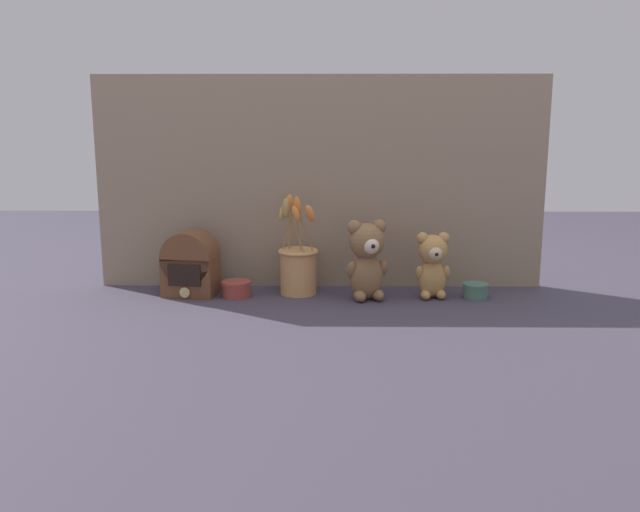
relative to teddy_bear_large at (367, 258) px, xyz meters
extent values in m
plane|color=#3D3847|center=(-0.14, 0.00, -0.13)|extent=(4.00, 4.00, 0.00)
cube|color=gray|center=(-0.14, 0.17, 0.21)|extent=(1.46, 0.02, 0.69)
ellipsoid|color=olive|center=(0.00, 0.00, -0.06)|extent=(0.12, 0.11, 0.14)
sphere|color=olive|center=(0.00, 0.00, 0.05)|extent=(0.11, 0.11, 0.11)
sphere|color=beige|center=(0.01, -0.04, 0.05)|extent=(0.05, 0.05, 0.05)
sphere|color=black|center=(0.01, -0.06, 0.05)|extent=(0.01, 0.01, 0.01)
sphere|color=olive|center=(0.04, 0.01, 0.10)|extent=(0.04, 0.04, 0.04)
sphere|color=olive|center=(-0.04, -0.01, 0.10)|extent=(0.04, 0.04, 0.04)
ellipsoid|color=olive|center=(0.05, 0.01, -0.03)|extent=(0.04, 0.06, 0.06)
ellipsoid|color=olive|center=(-0.05, -0.02, -0.03)|extent=(0.04, 0.06, 0.06)
ellipsoid|color=olive|center=(0.03, -0.02, -0.11)|extent=(0.05, 0.06, 0.04)
ellipsoid|color=olive|center=(-0.02, -0.03, -0.11)|extent=(0.05, 0.06, 0.04)
ellipsoid|color=tan|center=(0.21, 0.02, -0.07)|extent=(0.09, 0.08, 0.12)
sphere|color=tan|center=(0.21, 0.02, 0.02)|extent=(0.09, 0.09, 0.09)
sphere|color=#D1B289|center=(0.21, -0.01, 0.02)|extent=(0.04, 0.04, 0.04)
sphere|color=black|center=(0.21, -0.03, 0.02)|extent=(0.01, 0.01, 0.01)
sphere|color=tan|center=(0.24, 0.02, 0.06)|extent=(0.04, 0.04, 0.04)
sphere|color=tan|center=(0.17, 0.02, 0.06)|extent=(0.04, 0.04, 0.04)
ellipsoid|color=tan|center=(0.25, 0.02, -0.05)|extent=(0.03, 0.04, 0.05)
ellipsoid|color=tan|center=(0.16, 0.01, -0.05)|extent=(0.03, 0.04, 0.05)
ellipsoid|color=tan|center=(0.23, 0.00, -0.11)|extent=(0.03, 0.05, 0.03)
ellipsoid|color=tan|center=(0.18, -0.01, -0.11)|extent=(0.03, 0.05, 0.03)
cylinder|color=tan|center=(-0.21, 0.06, -0.06)|extent=(0.11, 0.11, 0.14)
torus|color=tan|center=(-0.21, 0.06, 0.01)|extent=(0.13, 0.13, 0.01)
cylinder|color=#9E7542|center=(-0.24, 0.06, 0.08)|extent=(0.01, 0.02, 0.13)
ellipsoid|color=tan|center=(-0.25, 0.06, 0.15)|extent=(0.03, 0.03, 0.06)
cylinder|color=#9E7542|center=(-0.22, 0.02, 0.08)|extent=(0.05, 0.01, 0.12)
ellipsoid|color=orange|center=(-0.22, -0.01, 0.14)|extent=(0.04, 0.02, 0.05)
cylinder|color=#9E7542|center=(-0.24, 0.08, 0.09)|extent=(0.02, 0.02, 0.14)
ellipsoid|color=orange|center=(-0.24, 0.09, 0.16)|extent=(0.04, 0.04, 0.06)
cylinder|color=#9E7542|center=(-0.25, 0.09, 0.07)|extent=(0.03, 0.04, 0.11)
ellipsoid|color=tan|center=(-0.27, 0.10, 0.12)|extent=(0.04, 0.04, 0.05)
cylinder|color=#9E7542|center=(-0.19, 0.02, 0.08)|extent=(0.05, 0.03, 0.12)
ellipsoid|color=orange|center=(-0.17, 0.00, 0.14)|extent=(0.05, 0.04, 0.06)
cylinder|color=#9E7542|center=(-0.21, 0.03, 0.09)|extent=(0.02, 0.00, 0.14)
ellipsoid|color=orange|center=(-0.21, 0.02, 0.16)|extent=(0.03, 0.02, 0.06)
cube|color=brown|center=(-0.55, 0.04, -0.07)|extent=(0.18, 0.14, 0.12)
cylinder|color=brown|center=(-0.55, 0.04, -0.01)|extent=(0.18, 0.14, 0.16)
cube|color=black|center=(-0.56, -0.01, -0.05)|extent=(0.10, 0.02, 0.07)
cylinder|color=#D6BC7A|center=(-0.56, -0.02, -0.11)|extent=(0.03, 0.01, 0.03)
cylinder|color=#47705B|center=(0.34, 0.02, -0.11)|extent=(0.08, 0.08, 0.04)
cylinder|color=#47705B|center=(0.34, 0.02, -0.09)|extent=(0.08, 0.08, 0.01)
cylinder|color=#993D33|center=(-0.41, 0.02, -0.11)|extent=(0.09, 0.09, 0.04)
cylinder|color=#993D33|center=(-0.41, 0.02, -0.08)|extent=(0.09, 0.09, 0.01)
camera|label=1|loc=(-0.12, -2.04, 0.43)|focal=38.00mm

